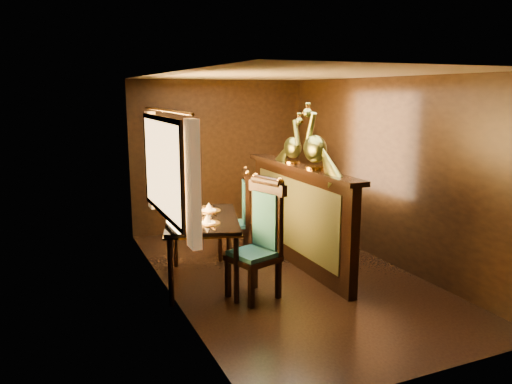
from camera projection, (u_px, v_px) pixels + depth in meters
ground at (287, 275)px, 6.37m from camera, size 5.00×5.00×0.00m
room_shell at (281, 152)px, 6.04m from camera, size 3.04×5.04×2.52m
partition at (298, 214)px, 6.62m from camera, size 0.26×2.70×1.36m
dining_table at (202, 223)px, 5.97m from camera, size 1.22×1.59×1.03m
chair_left at (262, 234)px, 5.64m from camera, size 0.63×0.65×1.39m
chair_right at (241, 211)px, 6.98m from camera, size 0.58×0.59×1.27m
peacock_left at (315, 137)px, 6.07m from camera, size 0.26×0.68×0.82m
peacock_right at (293, 138)px, 6.61m from camera, size 0.21×0.57×0.68m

